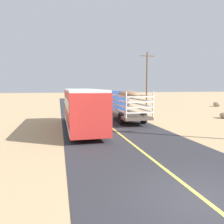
# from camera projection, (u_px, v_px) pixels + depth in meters

# --- Properties ---
(ground_plane) EXTENTS (240.00, 240.00, 0.00)m
(ground_plane) POSITION_uv_depth(u_px,v_px,m) (204.00, 200.00, 6.76)
(ground_plane) COLOR tan
(road_surface) EXTENTS (8.00, 120.00, 0.02)m
(road_surface) POSITION_uv_depth(u_px,v_px,m) (204.00, 199.00, 6.76)
(road_surface) COLOR #2D2D33
(road_surface) RESTS_ON ground
(road_centre_line) EXTENTS (0.16, 117.60, 0.00)m
(road_centre_line) POSITION_uv_depth(u_px,v_px,m) (204.00, 199.00, 6.76)
(road_centre_line) COLOR #D8CC4C
(road_centre_line) RESTS_ON road_surface
(livestock_truck) EXTENTS (2.53, 9.70, 3.02)m
(livestock_truck) POSITION_uv_depth(u_px,v_px,m) (119.00, 102.00, 24.45)
(livestock_truck) COLOR #3359A5
(livestock_truck) RESTS_ON road_surface
(bus) EXTENTS (2.54, 10.00, 3.21)m
(bus) POSITION_uv_depth(u_px,v_px,m) (82.00, 108.00, 17.60)
(bus) COLOR red
(bus) RESTS_ON road_surface
(power_pole_mid) EXTENTS (2.20, 0.24, 8.83)m
(power_pole_mid) POSITION_uv_depth(u_px,v_px,m) (147.00, 78.00, 35.23)
(power_pole_mid) COLOR brown
(power_pole_mid) RESTS_ON ground
(boulder_near_shoulder) EXTENTS (1.80, 1.45, 1.55)m
(boulder_near_shoulder) POSITION_uv_depth(u_px,v_px,m) (127.00, 102.00, 38.42)
(boulder_near_shoulder) COLOR #756656
(boulder_near_shoulder) RESTS_ON ground
(boulder_mid_field) EXTENTS (1.28, 1.21, 0.81)m
(boulder_mid_field) POSITION_uv_depth(u_px,v_px,m) (217.00, 104.00, 38.20)
(boulder_mid_field) COLOR gray
(boulder_mid_field) RESTS_ON ground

